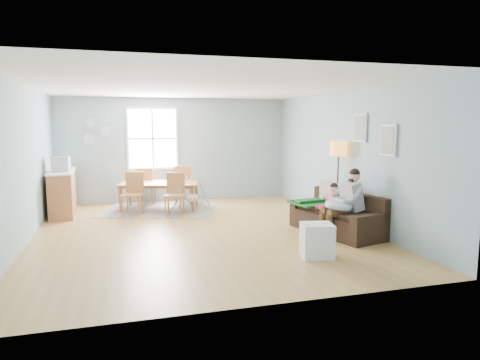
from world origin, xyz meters
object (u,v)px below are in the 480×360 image
object	(u,v)px
sofa	(339,219)
monitor	(61,164)
father	(344,201)
baby_swing	(191,197)
chair_sw	(133,191)
counter	(63,192)
chair_ne	(183,182)
chair_se	(175,191)
chair_nw	(146,184)
toddler	(330,198)
storage_cube	(316,240)
floor_lamp	(338,156)
dining_table	(160,196)

from	to	relation	value
sofa	monitor	size ratio (longest dim) A/B	5.54
father	baby_swing	world-z (taller)	father
chair_sw	sofa	bearing A→B (deg)	-36.30
chair_sw	counter	bearing A→B (deg)	158.59
chair_ne	monitor	xyz separation A→B (m)	(-2.75, -0.70, 0.59)
father	chair_se	size ratio (longest dim) A/B	1.30
sofa	chair_nw	xyz separation A→B (m)	(-3.28, 3.89, 0.27)
monitor	baby_swing	world-z (taller)	monitor
toddler	baby_swing	distance (m)	3.31
monitor	baby_swing	distance (m)	2.92
chair_sw	chair_se	size ratio (longest dim) A/B	1.01
toddler	storage_cube	xyz separation A→B (m)	(-0.94, -1.38, -0.37)
sofa	chair_sw	world-z (taller)	chair_sw
floor_lamp	storage_cube	bearing A→B (deg)	-125.75
toddler	floor_lamp	size ratio (longest dim) A/B	0.43
sofa	father	bearing A→B (deg)	-100.43
storage_cube	baby_swing	bearing A→B (deg)	108.84
chair_sw	chair_ne	bearing A→B (deg)	37.73
toddler	storage_cube	world-z (taller)	toddler
floor_lamp	baby_swing	distance (m)	3.44
sofa	monitor	xyz separation A→B (m)	(-5.14, 2.93, 0.89)
father	storage_cube	size ratio (longest dim) A/B	2.30
dining_table	chair_ne	distance (m)	0.83
chair_ne	counter	distance (m)	2.80
storage_cube	chair_ne	world-z (taller)	chair_ne
chair_sw	monitor	distance (m)	1.65
dining_table	counter	xyz separation A→B (m)	(-2.15, 0.12, 0.18)
floor_lamp	chair_nw	size ratio (longest dim) A/B	1.80
counter	storage_cube	bearing A→B (deg)	-47.51
storage_cube	monitor	xyz separation A→B (m)	(-4.09, 4.16, 0.90)
father	chair_sw	size ratio (longest dim) A/B	1.28
storage_cube	dining_table	distance (m)	4.80
toddler	chair_sw	bearing A→B (deg)	144.48
chair_nw	chair_ne	distance (m)	0.94
dining_table	chair_sw	size ratio (longest dim) A/B	1.91
storage_cube	chair_se	size ratio (longest dim) A/B	0.57
dining_table	baby_swing	bearing A→B (deg)	-24.57
chair_nw	counter	size ratio (longest dim) A/B	0.52
chair_sw	chair_nw	bearing A→B (deg)	74.31
sofa	chair_sw	distance (m)	4.51
storage_cube	chair_ne	bearing A→B (deg)	105.40
monitor	storage_cube	bearing A→B (deg)	-45.47
storage_cube	toddler	bearing A→B (deg)	55.84
floor_lamp	counter	distance (m)	6.14
sofa	counter	world-z (taller)	counter
chair_ne	chair_nw	bearing A→B (deg)	163.67
floor_lamp	chair_ne	xyz separation A→B (m)	(-2.72, 2.94, -0.83)
chair_nw	counter	xyz separation A→B (m)	(-1.88, -0.63, -0.03)
chair_se	dining_table	bearing A→B (deg)	110.23
floor_lamp	monitor	size ratio (longest dim) A/B	4.67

